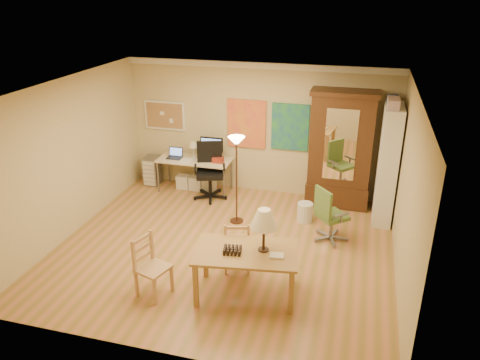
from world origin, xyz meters
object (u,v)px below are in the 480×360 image
(computer_desk, at_px, (197,171))
(bookshelf, at_px, (387,165))
(office_chair_black, at_px, (210,183))
(office_chair_green, at_px, (329,226))
(armoire, at_px, (340,157))
(dining_table, at_px, (252,242))

(computer_desk, xyz_separation_m, bookshelf, (3.80, -0.36, 0.65))
(office_chair_black, bearing_deg, office_chair_green, -24.06)
(armoire, height_order, bookshelf, armoire)
(armoire, xyz_separation_m, bookshelf, (0.87, -0.44, 0.08))
(dining_table, height_order, armoire, armoire)
(computer_desk, height_order, office_chair_green, computer_desk)
(bookshelf, bearing_deg, armoire, 153.05)
(bookshelf, bearing_deg, office_chair_black, 178.99)
(computer_desk, bearing_deg, armoire, 1.63)
(office_chair_black, height_order, office_chair_green, office_chair_black)
(computer_desk, relative_size, office_chair_black, 1.34)
(dining_table, height_order, office_chair_black, dining_table)
(computer_desk, distance_m, armoire, 2.99)
(dining_table, relative_size, armoire, 0.66)
(computer_desk, relative_size, bookshelf, 0.71)
(dining_table, height_order, bookshelf, bookshelf)
(computer_desk, distance_m, office_chair_green, 3.26)
(office_chair_black, relative_size, armoire, 0.50)
(armoire, bearing_deg, bookshelf, -26.95)
(computer_desk, relative_size, office_chair_green, 1.55)
(office_chair_black, distance_m, office_chair_green, 2.77)
(office_chair_black, bearing_deg, armoire, 8.51)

